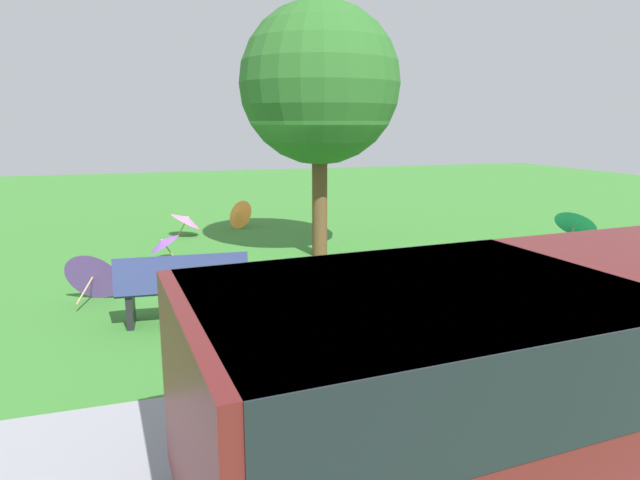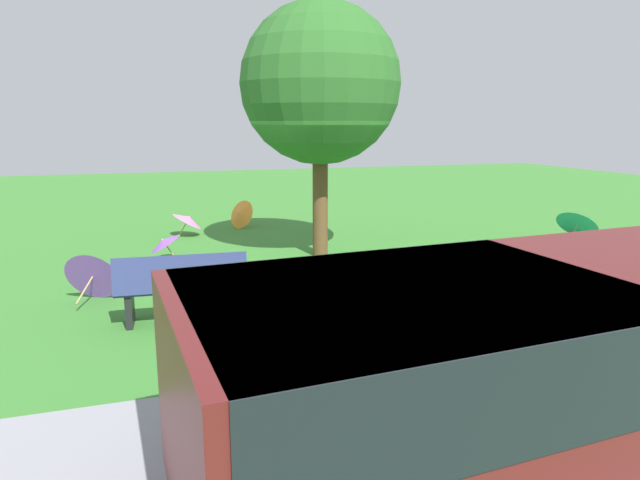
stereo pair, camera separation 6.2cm
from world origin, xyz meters
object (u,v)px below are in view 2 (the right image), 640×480
(parasol_pink_1, at_px, (188,219))
(parasol_purple_1, at_px, (95,273))
(parasol_teal_1, at_px, (318,296))
(parasol_orange_0, at_px, (240,214))
(park_bench, at_px, (182,287))
(parasol_pink_0, at_px, (627,249))
(parasol_purple_0, at_px, (164,242))
(parasol_teal_0, at_px, (578,222))
(shade_tree, at_px, (320,85))
(van_dark, at_px, (508,366))

(parasol_pink_1, distance_m, parasol_purple_1, 4.56)
(parasol_purple_1, height_order, parasol_teal_1, parasol_teal_1)
(parasol_orange_0, relative_size, parasol_teal_1, 0.76)
(park_bench, relative_size, parasol_purple_1, 1.78)
(park_bench, bearing_deg, parasol_orange_0, -106.10)
(parasol_pink_0, bearing_deg, parasol_purple_0, -21.51)
(parasol_pink_1, relative_size, parasol_purple_1, 0.76)
(parasol_pink_0, distance_m, parasol_teal_1, 5.99)
(parasol_purple_0, height_order, parasol_teal_0, parasol_teal_0)
(parasol_orange_0, bearing_deg, parasol_teal_1, 88.09)
(park_bench, distance_m, parasol_pink_1, 5.62)
(park_bench, bearing_deg, shade_tree, -133.06)
(van_dark, distance_m, parasol_teal_1, 3.35)
(parasol_purple_0, xyz_separation_m, parasol_purple_1, (1.03, 2.02, 0.03))
(parasol_teal_1, bearing_deg, shade_tree, -108.07)
(shade_tree, bearing_deg, van_dark, 82.32)
(parasol_pink_1, distance_m, parasol_teal_1, 6.39)
(shade_tree, bearing_deg, parasol_pink_1, -49.82)
(park_bench, bearing_deg, parasol_teal_0, -164.04)
(van_dark, distance_m, parasol_pink_0, 7.17)
(park_bench, height_order, parasol_pink_1, park_bench)
(parasol_teal_0, bearing_deg, parasol_orange_0, -31.10)
(parasol_pink_1, height_order, parasol_teal_1, parasol_teal_1)
(parasol_teal_0, height_order, parasol_pink_1, parasol_teal_0)
(van_dark, xyz_separation_m, parasol_pink_1, (1.29, -9.62, -0.53))
(parasol_orange_0, height_order, parasol_pink_1, parasol_orange_0)
(parasol_pink_1, relative_size, parasol_teal_1, 0.66)
(parasol_pink_1, bearing_deg, parasol_orange_0, -153.78)
(van_dark, relative_size, parasol_purple_1, 5.15)
(park_bench, bearing_deg, parasol_purple_0, -88.59)
(parasol_pink_0, relative_size, parasol_teal_1, 0.92)
(van_dark, height_order, shade_tree, shade_tree)
(shade_tree, distance_m, parasol_orange_0, 4.40)
(parasol_purple_0, relative_size, parasol_pink_0, 0.64)
(parasol_pink_0, bearing_deg, parasol_teal_1, 10.54)
(parasol_teal_0, bearing_deg, van_dark, 44.95)
(parasol_pink_1, bearing_deg, parasol_teal_0, 157.07)
(parasol_pink_0, bearing_deg, park_bench, 2.91)
(van_dark, relative_size, parasol_pink_0, 4.87)
(parasol_purple_1, bearing_deg, parasol_pink_0, 173.65)
(parasol_pink_0, height_order, parasol_pink_1, parasol_pink_0)
(parasol_purple_0, relative_size, parasol_pink_1, 0.90)
(shade_tree, height_order, parasol_purple_1, shade_tree)
(parasol_pink_1, bearing_deg, park_bench, 84.56)
(parasol_purple_0, bearing_deg, parasol_teal_0, 173.10)
(shade_tree, relative_size, parasol_pink_1, 6.62)
(van_dark, relative_size, parasol_pink_1, 6.79)
(shade_tree, height_order, parasol_pink_1, shade_tree)
(park_bench, height_order, parasol_purple_1, park_bench)
(parasol_pink_0, xyz_separation_m, parasol_teal_1, (5.89, 1.10, 0.07))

